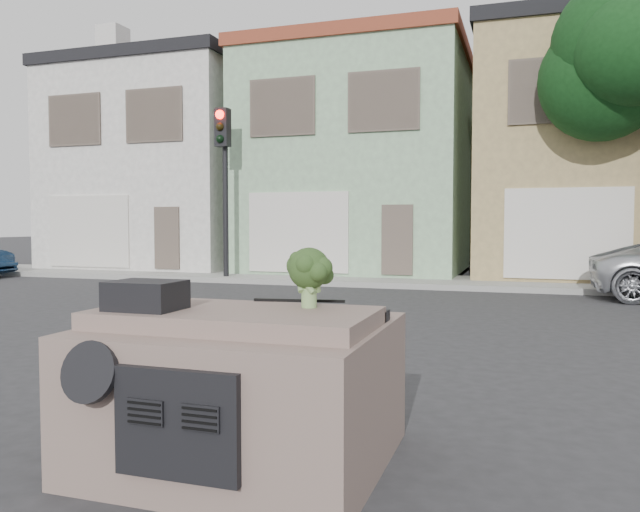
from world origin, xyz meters
The scene contains 10 objects.
ground_plane centered at (0.00, 0.00, 0.00)m, with size 120.00×120.00×0.00m, color #303033.
sidewalk centered at (0.00, 10.50, 0.07)m, with size 40.00×3.00×0.15m, color gray.
townhouse_white centered at (-11.00, 14.50, 3.77)m, with size 7.20×8.20×7.55m, color silver.
townhouse_mint centered at (-3.50, 14.50, 3.77)m, with size 7.20×8.20×7.55m, color #8FB58D.
townhouse_tan centered at (4.00, 14.50, 3.77)m, with size 7.20×8.20×7.55m, color tan.
traffic_signal centered at (-6.50, 9.50, 2.55)m, with size 0.40×0.40×5.10m, color black.
car_dashboard centered at (0.00, -3.00, 0.56)m, with size 2.00×1.80×1.12m, color #7B655C.
instrument_hump centered at (-0.58, -3.35, 1.22)m, with size 0.48×0.38×0.20m, color black.
wiper_arm centered at (0.28, -2.62, 1.13)m, with size 0.70×0.03×0.02m, color black.
broccoli centered at (0.46, -2.89, 1.34)m, with size 0.36×0.36×0.44m, color #253B18.
Camera 1 is at (1.90, -7.04, 1.72)m, focal length 35.00 mm.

